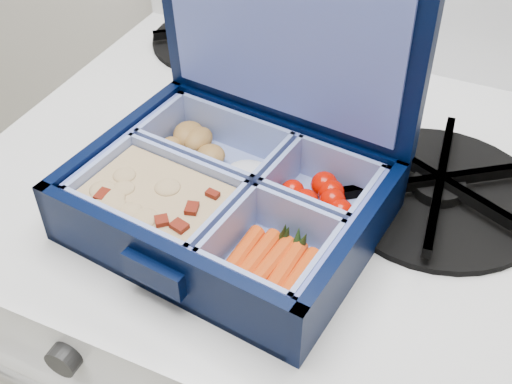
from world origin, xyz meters
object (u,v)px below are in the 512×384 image
at_px(stove, 265,372).
at_px(burner_grate, 439,185).
at_px(fork, 345,160).
at_px(bento_box, 228,200).

xyz_separation_m(stove, burner_grate, (0.17, 0.00, 0.41)).
xyz_separation_m(stove, fork, (0.08, 0.01, 0.40)).
height_order(bento_box, burner_grate, bento_box).
bearing_deg(bento_box, burner_grate, 42.51).
bearing_deg(stove, bento_box, -85.07).
bearing_deg(burner_grate, fork, 172.75).
distance_m(burner_grate, fork, 0.09).
bearing_deg(fork, bento_box, -101.41).
distance_m(stove, burner_grate, 0.45).
bearing_deg(stove, fork, 10.24).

